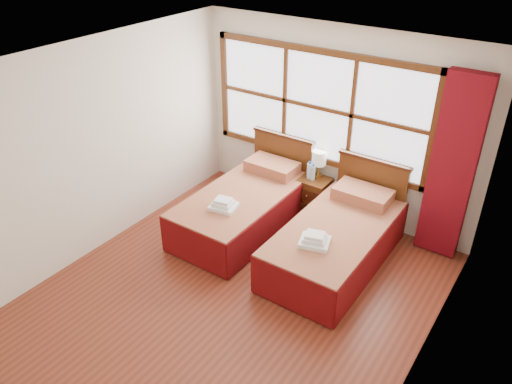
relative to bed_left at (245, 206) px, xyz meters
The scene contains 15 objects.
floor 1.43m from the bed_left, 58.89° to the right, with size 4.50×4.50×0.00m, color maroon.
ceiling 2.68m from the bed_left, 58.89° to the right, with size 4.50×4.50×0.00m, color white.
wall_back 1.62m from the bed_left, 55.56° to the left, with size 4.00×4.00×0.00m, color silver.
wall_left 2.01m from the bed_left, 136.87° to the right, with size 4.50×4.50×0.00m, color silver.
wall_right 3.13m from the bed_left, 23.73° to the right, with size 4.50×4.50×0.00m, color silver.
window 1.63m from the bed_left, 65.04° to the left, with size 3.16×0.06×1.56m.
curtain 2.64m from the bed_left, 21.47° to the left, with size 0.50×0.16×2.30m, color maroon.
bed_left is the anchor object (origin of this frame).
bed_right 1.37m from the bed_left, ahead, with size 1.05×2.07×1.02m.
nightstand 1.01m from the bed_left, 52.54° to the left, with size 0.41×0.41×0.54m.
towels_left 0.57m from the bed_left, 86.77° to the right, with size 0.37×0.33×0.13m.
towels_right 1.45m from the bed_left, 21.29° to the right, with size 0.39×0.37×0.14m.
lamp 1.20m from the bed_left, 56.52° to the left, with size 0.20×0.20×0.39m.
bottle_near 1.01m from the bed_left, 56.22° to the left, with size 0.07×0.07×0.26m.
bottle_far 1.04m from the bed_left, 53.10° to the left, with size 0.06×0.06×0.23m.
Camera 1 is at (2.62, -3.42, 3.86)m, focal length 35.00 mm.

